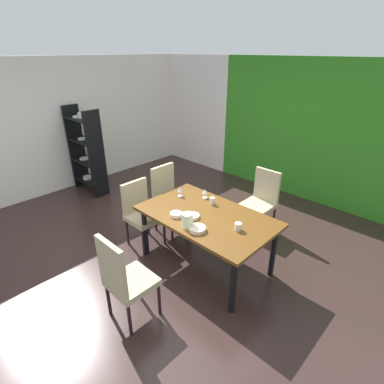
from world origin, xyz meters
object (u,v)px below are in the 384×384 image
(cup_front, at_px, (238,227))
(pitcher_west, at_px, (187,220))
(chair_left_far, at_px, (168,197))
(chair_head_near, at_px, (124,278))
(chair_left_near, at_px, (141,211))
(serving_bowl_east, at_px, (197,229))
(chair_head_far, at_px, (262,199))
(wine_glass_right, at_px, (180,190))
(display_shelf, at_px, (86,151))
(serving_bowl_south, at_px, (176,214))
(cup_north, at_px, (212,201))
(dining_table, at_px, (206,220))
(wine_glass_near_window, at_px, (205,192))
(serving_bowl_near_shelf, at_px, (193,216))

(cup_front, height_order, pitcher_west, pitcher_west)
(chair_left_far, relative_size, pitcher_west, 5.77)
(chair_head_near, height_order, chair_left_near, chair_head_near)
(chair_left_near, distance_m, serving_bowl_east, 1.20)
(chair_head_near, height_order, serving_bowl_east, chair_head_near)
(chair_head_far, xyz_separation_m, wine_glass_right, (-0.65, -1.11, 0.32))
(chair_left_near, distance_m, display_shelf, 2.27)
(chair_head_near, distance_m, pitcher_west, 0.93)
(chair_head_far, xyz_separation_m, pitcher_west, (0.00, -1.62, 0.31))
(chair_head_near, height_order, serving_bowl_south, chair_head_near)
(chair_left_near, relative_size, cup_north, 10.25)
(pitcher_west, bearing_deg, display_shelf, 171.36)
(wine_glass_right, relative_size, serving_bowl_south, 0.94)
(serving_bowl_south, height_order, cup_north, cup_north)
(serving_bowl_south, xyz_separation_m, serving_bowl_east, (0.41, -0.06, -0.00))
(chair_left_far, distance_m, wine_glass_right, 0.52)
(serving_bowl_east, bearing_deg, dining_table, 115.60)
(wine_glass_near_window, bearing_deg, chair_left_far, -174.26)
(serving_bowl_east, relative_size, cup_north, 2.13)
(chair_left_far, xyz_separation_m, chair_head_near, (1.03, -1.52, -0.00))
(wine_glass_near_window, bearing_deg, pitcher_west, -62.92)
(serving_bowl_south, height_order, cup_front, cup_front)
(serving_bowl_near_shelf, distance_m, cup_north, 0.44)
(display_shelf, bearing_deg, pitcher_west, -8.64)
(chair_head_near, distance_m, cup_north, 1.55)
(chair_left_far, distance_m, serving_bowl_east, 1.35)
(dining_table, xyz_separation_m, display_shelf, (-3.23, 0.13, 0.16))
(chair_head_near, distance_m, chair_left_near, 1.42)
(chair_head_near, bearing_deg, dining_table, 90.69)
(chair_left_near, bearing_deg, wine_glass_near_window, 131.49)
(chair_head_far, relative_size, display_shelf, 0.59)
(dining_table, xyz_separation_m, wine_glass_right, (-0.61, 0.13, 0.18))
(chair_left_near, xyz_separation_m, serving_bowl_south, (0.76, -0.02, 0.25))
(cup_front, relative_size, pitcher_west, 0.49)
(serving_bowl_near_shelf, height_order, pitcher_west, pitcher_west)
(chair_left_far, distance_m, chair_left_near, 0.53)
(cup_front, bearing_deg, chair_head_near, -110.72)
(dining_table, bearing_deg, cup_north, 116.80)
(chair_head_far, distance_m, serving_bowl_south, 1.58)
(chair_left_far, xyz_separation_m, cup_front, (1.50, -0.28, 0.24))
(chair_left_far, xyz_separation_m, wine_glass_near_window, (0.69, 0.07, 0.29))
(chair_head_far, xyz_separation_m, wine_glass_near_window, (-0.36, -0.91, 0.31))
(chair_left_near, relative_size, serving_bowl_near_shelf, 5.61)
(serving_bowl_south, bearing_deg, chair_left_near, 178.51)
(wine_glass_near_window, bearing_deg, serving_bowl_south, -82.48)
(chair_left_near, bearing_deg, serving_bowl_east, 86.27)
(display_shelf, distance_m, wine_glass_near_window, 2.91)
(wine_glass_right, relative_size, pitcher_west, 0.78)
(cup_north, bearing_deg, wine_glass_right, -164.71)
(wine_glass_near_window, height_order, pitcher_west, pitcher_west)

